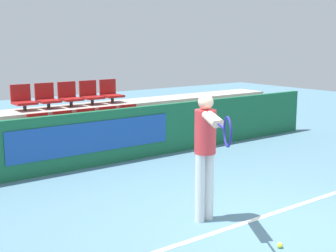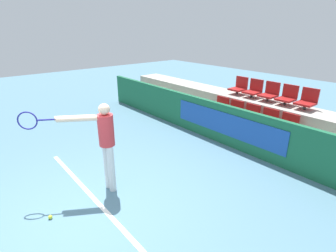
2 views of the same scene
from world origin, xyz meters
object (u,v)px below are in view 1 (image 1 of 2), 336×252
object	(u,v)px
stadium_chair_5	(23,99)
stadium_chair_6	(47,98)
tennis_player	(206,146)
stadium_chair_4	(131,119)
stadium_chair_8	(91,94)
stadium_chair_1	(66,127)
stadium_chair_0	(41,129)
stadium_chair_3	(111,121)
stadium_chair_2	(89,124)
stadium_chair_7	(69,96)
tennis_ball	(280,245)
stadium_chair_9	(111,93)

from	to	relation	value
stadium_chair_5	stadium_chair_6	world-z (taller)	same
stadium_chair_5	tennis_player	xyz separation A→B (m)	(0.61, -4.87, -0.16)
stadium_chair_6	tennis_player	xyz separation A→B (m)	(0.10, -4.87, -0.16)
stadium_chair_4	stadium_chair_8	distance (m)	1.11
stadium_chair_8	stadium_chair_1	bearing A→B (deg)	-139.82
stadium_chair_0	stadium_chair_3	distance (m)	1.52
stadium_chair_5	tennis_player	distance (m)	4.91
stadium_chair_2	stadium_chair_8	size ratio (longest dim) A/B	1.00
stadium_chair_0	stadium_chair_3	world-z (taller)	same
stadium_chair_2	stadium_chair_3	distance (m)	0.51
stadium_chair_6	stadium_chair_8	distance (m)	1.01
stadium_chair_3	stadium_chair_8	xyz separation A→B (m)	(0.00, 0.86, 0.49)
stadium_chair_1	stadium_chair_6	xyz separation A→B (m)	(0.00, 0.86, 0.49)
stadium_chair_7	tennis_ball	xyz separation A→B (m)	(-0.22, -5.97, -1.16)
stadium_chair_1	stadium_chair_4	xyz separation A→B (m)	(1.52, 0.00, 0.00)
stadium_chair_7	tennis_ball	distance (m)	6.09
stadium_chair_2	stadium_chair_5	size ratio (longest dim) A/B	1.00
stadium_chair_4	stadium_chair_5	world-z (taller)	stadium_chair_5
stadium_chair_4	stadium_chair_5	distance (m)	2.26
stadium_chair_0	tennis_ball	xyz separation A→B (m)	(0.79, -5.11, -0.67)
stadium_chair_2	stadium_chair_4	size ratio (longest dim) A/B	1.00
stadium_chair_3	tennis_ball	xyz separation A→B (m)	(-0.73, -5.11, -0.67)
stadium_chair_0	tennis_ball	bearing A→B (deg)	-81.20
tennis_ball	stadium_chair_4	bearing A→B (deg)	76.39
stadium_chair_7	stadium_chair_8	bearing A→B (deg)	0.00
stadium_chair_1	stadium_chair_5	distance (m)	1.11
stadium_chair_4	stadium_chair_2	bearing A→B (deg)	180.00
stadium_chair_7	stadium_chair_8	world-z (taller)	same
stadium_chair_6	stadium_chair_9	distance (m)	1.52
stadium_chair_2	tennis_player	size ratio (longest dim) A/B	0.30
tennis_player	stadium_chair_8	bearing A→B (deg)	110.75
stadium_chair_6	tennis_ball	size ratio (longest dim) A/B	7.82
stadium_chair_6	stadium_chair_8	size ratio (longest dim) A/B	1.00
stadium_chair_1	tennis_player	distance (m)	4.03
stadium_chair_3	stadium_chair_4	distance (m)	0.51
stadium_chair_7	tennis_player	xyz separation A→B (m)	(-0.40, -4.87, -0.16)
stadium_chair_0	tennis_ball	size ratio (longest dim) A/B	7.82
stadium_chair_1	stadium_chair_8	size ratio (longest dim) A/B	1.00
stadium_chair_0	tennis_player	size ratio (longest dim) A/B	0.30
stadium_chair_2	tennis_ball	xyz separation A→B (m)	(-0.22, -5.11, -0.67)
stadium_chair_0	stadium_chair_4	world-z (taller)	same
stadium_chair_9	stadium_chair_2	bearing A→B (deg)	-139.82
stadium_chair_5	stadium_chair_6	xyz separation A→B (m)	(0.51, 0.00, 0.00)
stadium_chair_1	stadium_chair_3	world-z (taller)	same
stadium_chair_1	stadium_chair_8	distance (m)	1.41
tennis_player	stadium_chair_6	bearing A→B (deg)	122.56
stadium_chair_1	stadium_chair_0	bearing A→B (deg)	180.00
stadium_chair_9	tennis_ball	xyz separation A→B (m)	(-1.24, -5.97, -1.16)
stadium_chair_4	stadium_chair_9	distance (m)	0.99
stadium_chair_7	stadium_chair_4	bearing A→B (deg)	-40.18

